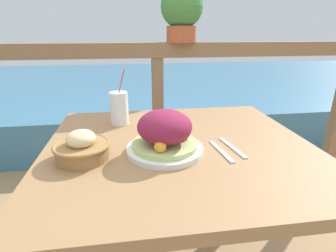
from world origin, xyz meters
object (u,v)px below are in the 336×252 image
salad_plate (165,134)px  drink_glass (119,108)px  bread_basket (82,148)px  potted_plant (182,11)px

salad_plate → drink_glass: drink_glass is taller
salad_plate → drink_glass: 0.36m
bread_basket → potted_plant: bearing=60.0°
drink_glass → bread_basket: bearing=-108.9°
salad_plate → potted_plant: potted_plant is taller
bread_basket → potted_plant: potted_plant is taller
bread_basket → salad_plate: bearing=2.7°
salad_plate → potted_plant: (0.22, 0.85, 0.44)m
drink_glass → potted_plant: bearing=54.1°
drink_glass → potted_plant: size_ratio=0.75×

